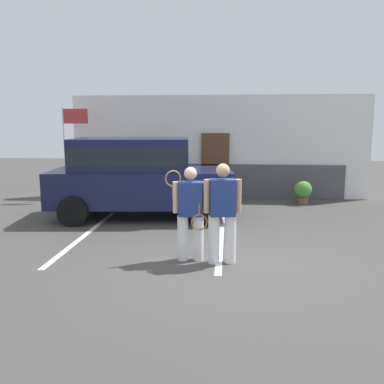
{
  "coord_description": "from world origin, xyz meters",
  "views": [
    {
      "loc": [
        0.36,
        -7.1,
        2.48
      ],
      "look_at": [
        -0.39,
        1.2,
        1.05
      ],
      "focal_mm": 38.78,
      "sensor_mm": 36.0,
      "label": 1
    }
  ],
  "objects_px": {
    "parked_suv": "(138,173)",
    "potted_plant_by_porch": "(303,191)",
    "flag_pole": "(70,136)",
    "tennis_player_woman": "(222,212)",
    "tennis_player_man": "(190,212)"
  },
  "relations": [
    {
      "from": "tennis_player_man",
      "to": "potted_plant_by_porch",
      "type": "distance_m",
      "value": 6.17
    },
    {
      "from": "tennis_player_man",
      "to": "tennis_player_woman",
      "type": "bearing_deg",
      "value": 164.53
    },
    {
      "from": "parked_suv",
      "to": "tennis_player_woman",
      "type": "bearing_deg",
      "value": -62.04
    },
    {
      "from": "tennis_player_woman",
      "to": "potted_plant_by_porch",
      "type": "height_order",
      "value": "tennis_player_woman"
    },
    {
      "from": "parked_suv",
      "to": "tennis_player_woman",
      "type": "height_order",
      "value": "parked_suv"
    },
    {
      "from": "tennis_player_woman",
      "to": "parked_suv",
      "type": "bearing_deg",
      "value": -64.95
    },
    {
      "from": "parked_suv",
      "to": "potted_plant_by_porch",
      "type": "xyz_separation_m",
      "value": [
        4.59,
        2.14,
        -0.75
      ]
    },
    {
      "from": "parked_suv",
      "to": "flag_pole",
      "type": "distance_m",
      "value": 3.5
    },
    {
      "from": "parked_suv",
      "to": "tennis_player_man",
      "type": "relative_size",
      "value": 2.82
    },
    {
      "from": "potted_plant_by_porch",
      "to": "flag_pole",
      "type": "xyz_separation_m",
      "value": [
        -7.19,
        0.03,
        1.63
      ]
    },
    {
      "from": "parked_suv",
      "to": "tennis_player_man",
      "type": "xyz_separation_m",
      "value": [
        1.67,
        -3.28,
        -0.26
      ]
    },
    {
      "from": "potted_plant_by_porch",
      "to": "flag_pole",
      "type": "distance_m",
      "value": 7.37
    },
    {
      "from": "potted_plant_by_porch",
      "to": "parked_suv",
      "type": "bearing_deg",
      "value": -155.0
    },
    {
      "from": "potted_plant_by_porch",
      "to": "flag_pole",
      "type": "height_order",
      "value": "flag_pole"
    },
    {
      "from": "tennis_player_woman",
      "to": "potted_plant_by_porch",
      "type": "relative_size",
      "value": 2.5
    }
  ]
}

